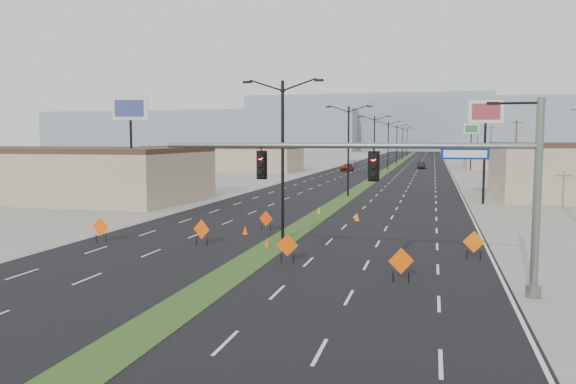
% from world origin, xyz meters
% --- Properties ---
extents(ground, '(600.00, 600.00, 0.00)m').
position_xyz_m(ground, '(0.00, 0.00, 0.00)').
color(ground, gray).
rests_on(ground, ground).
extents(road_surface, '(25.00, 400.00, 0.02)m').
position_xyz_m(road_surface, '(0.00, 100.00, 0.00)').
color(road_surface, black).
rests_on(road_surface, ground).
extents(median_strip, '(2.00, 400.00, 0.04)m').
position_xyz_m(median_strip, '(0.00, 100.00, 0.00)').
color(median_strip, '#2B4E1B').
rests_on(median_strip, ground).
extents(building_sw_near, '(40.00, 16.00, 5.00)m').
position_xyz_m(building_sw_near, '(-35.00, 30.00, 2.50)').
color(building_sw_near, tan).
rests_on(building_sw_near, ground).
extents(building_sw_far, '(30.00, 14.00, 4.50)m').
position_xyz_m(building_sw_far, '(-32.00, 85.00, 2.25)').
color(building_sw_far, tan).
rests_on(building_sw_far, ground).
extents(building_se_far, '(44.00, 16.00, 5.00)m').
position_xyz_m(building_se_far, '(38.00, 110.00, 2.50)').
color(building_se_far, tan).
rests_on(building_se_far, ground).
extents(mesa_west, '(180.00, 50.00, 22.00)m').
position_xyz_m(mesa_west, '(-120.00, 280.00, 11.00)').
color(mesa_west, gray).
rests_on(mesa_west, ground).
extents(mesa_center, '(220.00, 50.00, 28.00)m').
position_xyz_m(mesa_center, '(40.00, 300.00, 14.00)').
color(mesa_center, gray).
rests_on(mesa_center, ground).
extents(mesa_backdrop, '(140.00, 50.00, 32.00)m').
position_xyz_m(mesa_backdrop, '(-30.00, 320.00, 16.00)').
color(mesa_backdrop, gray).
rests_on(mesa_backdrop, ground).
extents(signal_mast, '(16.30, 0.60, 8.00)m').
position_xyz_m(signal_mast, '(8.56, 2.00, 4.79)').
color(signal_mast, slate).
rests_on(signal_mast, ground).
extents(streetlight_0, '(5.15, 0.24, 10.02)m').
position_xyz_m(streetlight_0, '(0.00, 12.00, 5.42)').
color(streetlight_0, black).
rests_on(streetlight_0, ground).
extents(streetlight_1, '(5.15, 0.24, 10.02)m').
position_xyz_m(streetlight_1, '(0.00, 40.00, 5.42)').
color(streetlight_1, black).
rests_on(streetlight_1, ground).
extents(streetlight_2, '(5.15, 0.24, 10.02)m').
position_xyz_m(streetlight_2, '(0.00, 68.00, 5.42)').
color(streetlight_2, black).
rests_on(streetlight_2, ground).
extents(streetlight_3, '(5.15, 0.24, 10.02)m').
position_xyz_m(streetlight_3, '(0.00, 96.00, 5.42)').
color(streetlight_3, black).
rests_on(streetlight_3, ground).
extents(streetlight_4, '(5.15, 0.24, 10.02)m').
position_xyz_m(streetlight_4, '(0.00, 124.00, 5.42)').
color(streetlight_4, black).
rests_on(streetlight_4, ground).
extents(streetlight_5, '(5.15, 0.24, 10.02)m').
position_xyz_m(streetlight_5, '(0.00, 152.00, 5.42)').
color(streetlight_5, black).
rests_on(streetlight_5, ground).
extents(streetlight_6, '(5.15, 0.24, 10.02)m').
position_xyz_m(streetlight_6, '(0.00, 180.00, 5.42)').
color(streetlight_6, black).
rests_on(streetlight_6, ground).
extents(utility_pole_1, '(1.60, 0.20, 9.00)m').
position_xyz_m(utility_pole_1, '(20.00, 60.00, 4.67)').
color(utility_pole_1, '#4C3823').
rests_on(utility_pole_1, ground).
extents(utility_pole_2, '(1.60, 0.20, 9.00)m').
position_xyz_m(utility_pole_2, '(20.00, 95.00, 4.67)').
color(utility_pole_2, '#4C3823').
rests_on(utility_pole_2, ground).
extents(utility_pole_3, '(1.60, 0.20, 9.00)m').
position_xyz_m(utility_pole_3, '(20.00, 130.00, 4.67)').
color(utility_pole_3, '#4C3823').
rests_on(utility_pole_3, ground).
extents(car_left, '(2.45, 4.79, 1.56)m').
position_xyz_m(car_left, '(-7.56, 89.92, 0.78)').
color(car_left, maroon).
rests_on(car_left, ground).
extents(car_mid, '(1.95, 4.68, 1.51)m').
position_xyz_m(car_mid, '(6.60, 103.24, 0.75)').
color(car_mid, black).
rests_on(car_mid, ground).
extents(car_far, '(2.28, 4.72, 1.33)m').
position_xyz_m(car_far, '(-10.29, 115.71, 0.66)').
color(car_far, '#A8ADB2').
rests_on(car_far, ground).
extents(construction_sign_0, '(1.18, 0.18, 1.57)m').
position_xyz_m(construction_sign_0, '(-10.67, 8.30, 0.92)').
color(construction_sign_0, '#FD4E05').
rests_on(construction_sign_0, ground).
extents(construction_sign_1, '(1.15, 0.36, 1.58)m').
position_xyz_m(construction_sign_1, '(-4.21, 8.90, 0.93)').
color(construction_sign_1, '#E94E04').
rests_on(construction_sign_1, ground).
extents(construction_sign_2, '(1.03, 0.32, 1.41)m').
position_xyz_m(construction_sign_2, '(-2.00, 14.96, 0.82)').
color(construction_sign_2, '#F93705').
rests_on(construction_sign_2, ground).
extents(construction_sign_3, '(1.14, 0.08, 1.52)m').
position_xyz_m(construction_sign_3, '(2.00, 5.50, 0.89)').
color(construction_sign_3, '#E04704').
rests_on(construction_sign_3, ground).
extents(construction_sign_4, '(1.10, 0.49, 1.57)m').
position_xyz_m(construction_sign_4, '(7.88, 3.00, 0.92)').
color(construction_sign_4, '#FF5005').
rests_on(construction_sign_4, ground).
extents(construction_sign_5, '(1.15, 0.26, 1.55)m').
position_xyz_m(construction_sign_5, '(11.34, 8.78, 0.91)').
color(construction_sign_5, '#EA5E04').
rests_on(construction_sign_5, ground).
extents(cone_0, '(0.39, 0.39, 0.60)m').
position_xyz_m(cone_0, '(-2.93, 13.23, 0.30)').
color(cone_0, '#F14E05').
rests_on(cone_0, ground).
extents(cone_1, '(0.35, 0.35, 0.56)m').
position_xyz_m(cone_1, '(-0.22, 9.26, 0.28)').
color(cone_1, '#DE4C04').
rests_on(cone_1, ground).
extents(cone_2, '(0.52, 0.52, 0.69)m').
position_xyz_m(cone_2, '(3.48, 21.40, 0.34)').
color(cone_2, orange).
rests_on(cone_2, ground).
extents(cone_3, '(0.36, 0.36, 0.57)m').
position_xyz_m(cone_3, '(-0.22, 24.76, 0.29)').
color(cone_3, orange).
rests_on(cone_3, ground).
extents(pole_sign_west, '(3.36, 1.42, 10.51)m').
position_xyz_m(pole_sign_west, '(-19.46, 27.32, 8.64)').
color(pole_sign_west, black).
rests_on(pole_sign_west, ground).
extents(pole_sign_east_near, '(3.33, 0.64, 10.15)m').
position_xyz_m(pole_sign_east_near, '(14.00, 36.08, 8.32)').
color(pole_sign_east_near, black).
rests_on(pole_sign_east_near, ground).
extents(pole_sign_east_far, '(3.14, 0.77, 9.56)m').
position_xyz_m(pole_sign_east_far, '(16.64, 100.73, 7.81)').
color(pole_sign_east_far, black).
rests_on(pole_sign_east_far, ground).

